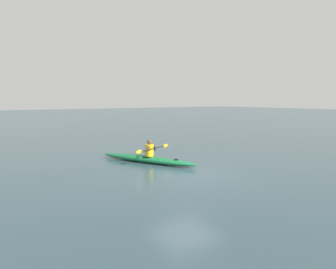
% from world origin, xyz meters
% --- Properties ---
extents(ground_plane, '(160.00, 160.00, 0.00)m').
position_xyz_m(ground_plane, '(0.00, 0.00, 0.00)').
color(ground_plane, '#334C56').
extents(kayak, '(2.56, 4.91, 0.30)m').
position_xyz_m(kayak, '(0.08, -2.72, 0.15)').
color(kayak, '#19723F').
rests_on(kayak, ground).
extents(kayaker, '(2.27, 1.00, 0.75)m').
position_xyz_m(kayaker, '(0.02, -2.57, 0.62)').
color(kayaker, yellow).
rests_on(kayaker, kayak).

